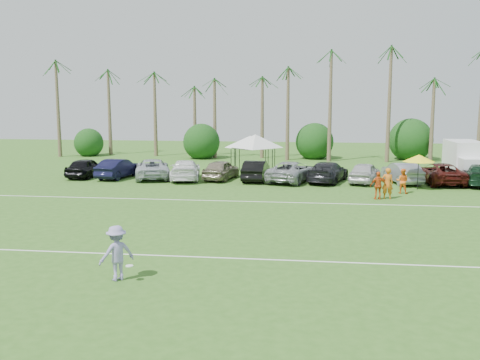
# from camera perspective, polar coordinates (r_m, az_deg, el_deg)

# --- Properties ---
(ground) EXTENTS (120.00, 120.00, 0.00)m
(ground) POSITION_cam_1_polar(r_m,az_deg,el_deg) (20.50, -8.03, -9.68)
(ground) COLOR #315E1C
(ground) RESTS_ON ground
(field_lines) EXTENTS (80.00, 12.10, 0.01)m
(field_lines) POSITION_cam_1_polar(r_m,az_deg,el_deg) (28.00, -3.75, -4.56)
(field_lines) COLOR white
(field_lines) RESTS_ON ground
(palm_tree_0) EXTENTS (2.40, 2.40, 8.90)m
(palm_tree_0) POSITION_cam_1_polar(r_m,az_deg,el_deg) (62.94, -18.70, 9.26)
(palm_tree_0) COLOR brown
(palm_tree_0) RESTS_ON ground
(palm_tree_1) EXTENTS (2.40, 2.40, 9.90)m
(palm_tree_1) POSITION_cam_1_polar(r_m,az_deg,el_deg) (60.96, -14.44, 10.29)
(palm_tree_1) COLOR brown
(palm_tree_1) RESTS_ON ground
(palm_tree_2) EXTENTS (2.40, 2.40, 10.90)m
(palm_tree_2) POSITION_cam_1_polar(r_m,az_deg,el_deg) (59.36, -9.89, 11.32)
(palm_tree_2) COLOR brown
(palm_tree_2) RESTS_ON ground
(palm_tree_3) EXTENTS (2.40, 2.40, 11.90)m
(palm_tree_3) POSITION_cam_1_polar(r_m,az_deg,el_deg) (58.37, -6.06, 12.28)
(palm_tree_3) COLOR brown
(palm_tree_3) RESTS_ON ground
(palm_tree_4) EXTENTS (2.40, 2.40, 8.90)m
(palm_tree_4) POSITION_cam_1_polar(r_m,az_deg,el_deg) (57.49, -2.08, 9.80)
(palm_tree_4) COLOR brown
(palm_tree_4) RESTS_ON ground
(palm_tree_5) EXTENTS (2.40, 2.40, 9.90)m
(palm_tree_5) POSITION_cam_1_polar(r_m,az_deg,el_deg) (57.01, 1.96, 10.68)
(palm_tree_5) COLOR brown
(palm_tree_5) RESTS_ON ground
(palm_tree_6) EXTENTS (2.40, 2.40, 10.90)m
(palm_tree_6) POSITION_cam_1_polar(r_m,az_deg,el_deg) (56.82, 6.06, 11.52)
(palm_tree_6) COLOR brown
(palm_tree_6) RESTS_ON ground
(palm_tree_7) EXTENTS (2.40, 2.40, 11.90)m
(palm_tree_7) POSITION_cam_1_polar(r_m,az_deg,el_deg) (56.93, 10.20, 12.28)
(palm_tree_7) COLOR brown
(palm_tree_7) RESTS_ON ground
(palm_tree_8) EXTENTS (2.40, 2.40, 8.90)m
(palm_tree_8) POSITION_cam_1_polar(r_m,az_deg,el_deg) (57.29, 15.20, 9.51)
(palm_tree_8) COLOR brown
(palm_tree_8) RESTS_ON ground
(palm_tree_9) EXTENTS (2.40, 2.40, 9.90)m
(palm_tree_9) POSITION_cam_1_polar(r_m,az_deg,el_deg) (58.20, 20.19, 10.12)
(palm_tree_9) COLOR brown
(palm_tree_9) RESTS_ON ground
(bush_tree_0) EXTENTS (4.00, 4.00, 4.00)m
(bush_tree_0) POSITION_cam_1_polar(r_m,az_deg,el_deg) (62.78, -15.58, 4.21)
(bush_tree_0) COLOR brown
(bush_tree_0) RESTS_ON ground
(bush_tree_1) EXTENTS (4.00, 4.00, 4.00)m
(bush_tree_1) POSITION_cam_1_polar(r_m,az_deg,el_deg) (59.01, -3.81, 4.24)
(bush_tree_1) COLOR brown
(bush_tree_1) RESTS_ON ground
(bush_tree_2) EXTENTS (4.00, 4.00, 4.00)m
(bush_tree_2) POSITION_cam_1_polar(r_m,az_deg,el_deg) (57.94, 7.95, 4.09)
(bush_tree_2) COLOR brown
(bush_tree_2) RESTS_ON ground
(bush_tree_3) EXTENTS (4.00, 4.00, 4.00)m
(bush_tree_3) POSITION_cam_1_polar(r_m,az_deg,el_deg) (58.93, 17.74, 3.83)
(bush_tree_3) COLOR brown
(bush_tree_3) RESTS_ON ground
(sideline_player_a) EXTENTS (0.76, 0.52, 2.01)m
(sideline_player_a) POSITION_cam_1_polar(r_m,az_deg,el_deg) (35.57, 15.45, -0.35)
(sideline_player_a) COLOR orange
(sideline_player_a) RESTS_ON ground
(sideline_player_b) EXTENTS (0.98, 0.86, 1.70)m
(sideline_player_b) POSITION_cam_1_polar(r_m,az_deg,el_deg) (37.90, 16.93, -0.11)
(sideline_player_b) COLOR orange
(sideline_player_b) RESTS_ON ground
(sideline_player_c) EXTENTS (1.11, 0.61, 1.80)m
(sideline_player_c) POSITION_cam_1_polar(r_m,az_deg,el_deg) (35.26, 14.54, -0.57)
(sideline_player_c) COLOR #CF5117
(sideline_player_c) RESTS_ON ground
(box_truck) EXTENTS (2.34, 5.86, 3.00)m
(box_truck) POSITION_cam_1_polar(r_m,az_deg,el_deg) (46.23, 22.98, 2.06)
(box_truck) COLOR silver
(box_truck) RESTS_ON ground
(canopy_tent_left) EXTENTS (4.55, 4.55, 3.69)m
(canopy_tent_left) POSITION_cam_1_polar(r_m,az_deg,el_deg) (46.76, 1.09, 4.74)
(canopy_tent_left) COLOR black
(canopy_tent_left) RESTS_ON ground
(canopy_tent_right) EXTENTS (4.83, 4.83, 3.91)m
(canopy_tent_right) POSITION_cam_1_polar(r_m,az_deg,el_deg) (45.77, 1.65, 4.88)
(canopy_tent_right) COLOR black
(canopy_tent_right) RESTS_ON ground
(market_umbrella) EXTENTS (2.25, 2.25, 2.50)m
(market_umbrella) POSITION_cam_1_polar(r_m,az_deg,el_deg) (39.65, 18.53, 2.22)
(market_umbrella) COLOR black
(market_umbrella) RESTS_ON ground
(frisbee_player) EXTENTS (1.45, 1.41, 1.99)m
(frisbee_player) POSITION_cam_1_polar(r_m,az_deg,el_deg) (19.65, -13.02, -7.60)
(frisbee_player) COLOR #8D83BA
(frisbee_player) RESTS_ON ground
(parked_car_0) EXTENTS (2.10, 4.72, 1.58)m
(parked_car_0) POSITION_cam_1_polar(r_m,az_deg,el_deg) (45.54, -16.11, 1.29)
(parked_car_0) COLOR black
(parked_car_0) RESTS_ON ground
(parked_car_1) EXTENTS (2.44, 5.00, 1.58)m
(parked_car_1) POSITION_cam_1_polar(r_m,az_deg,el_deg) (44.37, -12.87, 1.22)
(parked_car_1) COLOR black
(parked_car_1) RESTS_ON ground
(parked_car_2) EXTENTS (4.14, 6.19, 1.58)m
(parked_car_2) POSITION_cam_1_polar(r_m,az_deg,el_deg) (43.68, -9.32, 1.21)
(parked_car_2) COLOR #ACB3BA
(parked_car_2) RESTS_ON ground
(parked_car_3) EXTENTS (3.10, 5.73, 1.58)m
(parked_car_3) POSITION_cam_1_polar(r_m,az_deg,el_deg) (42.59, -5.86, 1.09)
(parked_car_3) COLOR white
(parked_car_3) RESTS_ON ground
(parked_car_4) EXTENTS (2.70, 4.90, 1.58)m
(parked_car_4) POSITION_cam_1_polar(r_m,az_deg,el_deg) (42.54, -2.03, 1.12)
(parked_car_4) COLOR gray
(parked_car_4) RESTS_ON ground
(parked_car_5) EXTENTS (1.88, 4.86, 1.58)m
(parked_car_5) POSITION_cam_1_polar(r_m,az_deg,el_deg) (41.99, 1.70, 1.02)
(parked_car_5) COLOR black
(parked_car_5) RESTS_ON ground
(parked_car_6) EXTENTS (4.17, 6.19, 1.58)m
(parked_car_6) POSITION_cam_1_polar(r_m,az_deg,el_deg) (41.62, 5.51, 0.91)
(parked_car_6) COLOR #93979B
(parked_car_6) RESTS_ON ground
(parked_car_7) EXTENTS (3.74, 5.85, 1.58)m
(parked_car_7) POSITION_cam_1_polar(r_m,az_deg,el_deg) (41.81, 9.35, 0.87)
(parked_car_7) COLOR black
(parked_car_7) RESTS_ON ground
(parked_car_8) EXTENTS (3.12, 4.97, 1.58)m
(parked_car_8) POSITION_cam_1_polar(r_m,az_deg,el_deg) (41.93, 13.18, 0.78)
(parked_car_8) COLOR #BBBBBB
(parked_car_8) RESTS_ON ground
(parked_car_9) EXTENTS (2.63, 5.03, 1.58)m
(parked_car_9) POSITION_cam_1_polar(r_m,az_deg,el_deg) (42.56, 16.89, 0.75)
(parked_car_9) COLOR gray
(parked_car_9) RESTS_ON ground
(parked_car_10) EXTENTS (3.13, 5.89, 1.58)m
(parked_car_10) POSITION_cam_1_polar(r_m,az_deg,el_deg) (43.18, 20.54, 0.68)
(parked_car_10) COLOR #41110D
(parked_car_10) RESTS_ON ground
(parked_car_11) EXTENTS (3.33, 5.78, 1.58)m
(parked_car_11) POSITION_cam_1_polar(r_m,az_deg,el_deg) (43.61, 24.22, 0.54)
(parked_car_11) COLOR black
(parked_car_11) RESTS_ON ground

